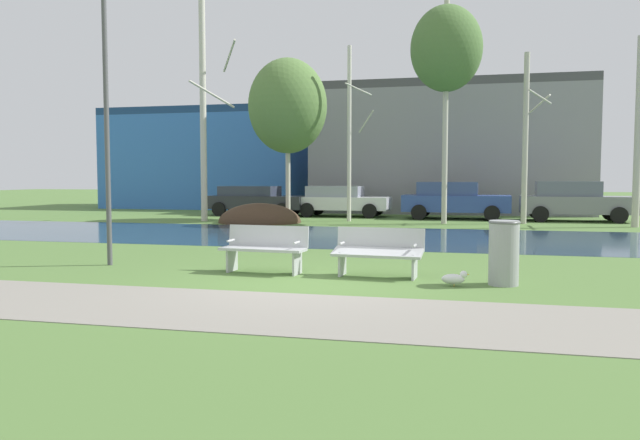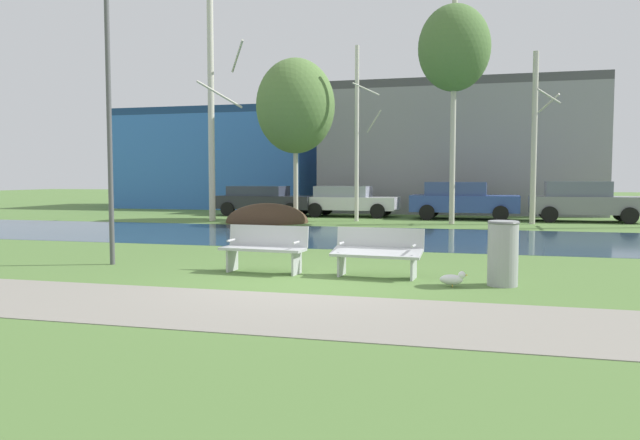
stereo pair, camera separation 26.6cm
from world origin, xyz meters
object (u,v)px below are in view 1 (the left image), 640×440
at_px(parked_wagon_fourth_grey, 574,201).
at_px(bench_left, 265,247).
at_px(parked_sedan_second_white, 340,200).
at_px(parked_hatch_third_blue, 454,200).
at_px(streetlamp, 105,59).
at_px(parked_van_nearest_dark, 255,200).
at_px(seagull, 455,278).
at_px(bench_right, 378,251).
at_px(trash_bin, 504,252).

bearing_deg(parked_wagon_fourth_grey, bench_left, -116.78).
distance_m(parked_sedan_second_white, parked_wagon_fourth_grey, 9.81).
bearing_deg(parked_wagon_fourth_grey, parked_hatch_third_blue, 176.61).
height_order(streetlamp, parked_hatch_third_blue, streetlamp).
relative_size(parked_van_nearest_dark, parked_wagon_fourth_grey, 1.07).
distance_m(bench_left, seagull, 3.56).
xyz_separation_m(bench_left, parked_sedan_second_white, (-1.88, 16.41, 0.27)).
bearing_deg(bench_right, seagull, -26.53).
bearing_deg(bench_right, streetlamp, 177.81).
bearing_deg(parked_sedan_second_white, trash_bin, -69.87).
xyz_separation_m(bench_right, seagull, (1.35, -0.67, -0.34)).
bearing_deg(bench_right, trash_bin, -9.26).
bearing_deg(bench_left, parked_sedan_second_white, 96.54).
xyz_separation_m(trash_bin, parked_sedan_second_white, (-6.14, 16.76, 0.19)).
xyz_separation_m(bench_left, streetlamp, (-3.37, 0.21, 3.64)).
distance_m(trash_bin, streetlamp, 8.44).
bearing_deg(trash_bin, parked_van_nearest_dark, 121.40).
relative_size(bench_right, streetlamp, 0.26).
xyz_separation_m(bench_right, parked_wagon_fourth_grey, (5.77, 15.65, 0.36)).
distance_m(bench_right, trash_bin, 2.16).
xyz_separation_m(bench_right, parked_sedan_second_white, (-4.01, 16.41, 0.27)).
xyz_separation_m(bench_left, parked_wagon_fourth_grey, (7.90, 15.65, 0.36)).
relative_size(parked_hatch_third_blue, parked_wagon_fourth_grey, 1.03).
bearing_deg(parked_hatch_third_blue, seagull, -88.87).
bearing_deg(parked_hatch_third_blue, bench_left, -101.19).
xyz_separation_m(streetlamp, parked_wagon_fourth_grey, (11.27, 15.44, -3.27)).
distance_m(seagull, parked_van_nearest_dark, 19.42).
xyz_separation_m(bench_right, parked_van_nearest_dark, (-8.04, 16.32, 0.27)).
distance_m(bench_right, streetlamp, 6.60).
bearing_deg(streetlamp, seagull, -7.35).
bearing_deg(parked_wagon_fourth_grey, parked_sedan_second_white, 175.55).
bearing_deg(parked_wagon_fourth_grey, bench_right, -110.23).
distance_m(parked_hatch_third_blue, parked_wagon_fourth_grey, 4.76).
xyz_separation_m(trash_bin, parked_van_nearest_dark, (-10.17, 16.66, 0.19)).
distance_m(trash_bin, seagull, 0.95).
height_order(parked_van_nearest_dark, parked_hatch_third_blue, parked_hatch_third_blue).
xyz_separation_m(seagull, parked_hatch_third_blue, (-0.33, 16.61, 0.69)).
distance_m(bench_left, parked_wagon_fourth_grey, 17.54).
bearing_deg(parked_wagon_fourth_grey, seagull, -105.15).
relative_size(seagull, parked_hatch_third_blue, 0.10).
distance_m(bench_left, parked_van_nearest_dark, 17.36).
bearing_deg(bench_left, bench_right, 0.00).
distance_m(bench_right, parked_hatch_third_blue, 15.97).
relative_size(seagull, parked_van_nearest_dark, 0.10).
relative_size(streetlamp, parked_van_nearest_dark, 1.34).
bearing_deg(trash_bin, bench_left, 175.34).
bearing_deg(streetlamp, parked_wagon_fourth_grey, 53.87).
xyz_separation_m(seagull, streetlamp, (-6.85, 0.88, 3.98)).
bearing_deg(trash_bin, parked_hatch_third_blue, 93.90).
bearing_deg(parked_van_nearest_dark, bench_left, -70.09).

